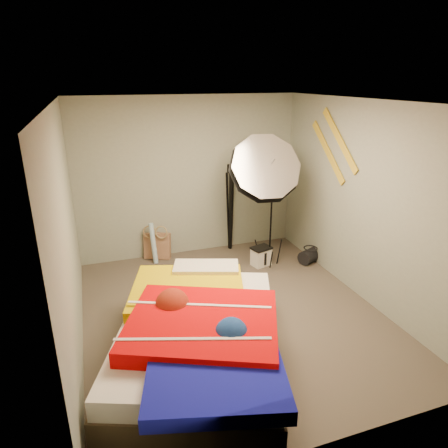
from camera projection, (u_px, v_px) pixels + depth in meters
name	position (u px, v px, depth m)	size (l,w,h in m)	color
floor	(232.00, 313.00, 4.92)	(4.00, 4.00, 0.00)	#524A3F
ceiling	(234.00, 102.00, 4.06)	(4.00, 4.00, 0.00)	silver
wall_back	(189.00, 178.00, 6.26)	(3.50, 3.50, 0.00)	gray
wall_front	(334.00, 309.00, 2.71)	(3.50, 3.50, 0.00)	gray
wall_left	(68.00, 236.00, 3.96)	(4.00, 4.00, 0.00)	gray
wall_right	(363.00, 203.00, 5.02)	(4.00, 4.00, 0.00)	gray
tote_bag	(157.00, 246.00, 6.36)	(0.41, 0.12, 0.41)	#A77758
wrapping_roll	(153.00, 243.00, 6.17)	(0.07, 0.07, 0.64)	#5FA0C6
camera_case	(261.00, 257.00, 6.14)	(0.27, 0.20, 0.27)	white
duffel_bag	(310.00, 256.00, 6.24)	(0.22, 0.22, 0.36)	black
wall_stripe_upper	(340.00, 140.00, 5.31)	(0.02, 1.10, 0.10)	gold
wall_stripe_lower	(328.00, 152.00, 5.60)	(0.02, 1.10, 0.10)	gold
bed	(199.00, 336.00, 3.96)	(2.21, 2.69, 0.64)	#463826
photo_umbrella	(264.00, 170.00, 5.53)	(1.30, 1.01, 2.12)	black
camera_tripod	(230.00, 202.00, 6.50)	(0.10, 0.10, 1.44)	black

